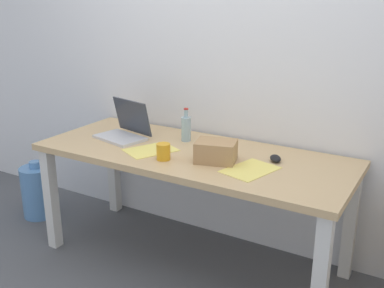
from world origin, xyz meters
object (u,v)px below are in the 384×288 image
at_px(laptop_left, 125,130).
at_px(cardboard_box, 216,151).
at_px(computer_mouse, 275,158).
at_px(water_cooler_jug, 38,191).
at_px(desk, 192,166).
at_px(beer_bottle, 186,128).
at_px(coffee_mug, 163,152).

distance_m(laptop_left, cardboard_box, 0.73).
height_order(computer_mouse, water_cooler_jug, computer_mouse).
relative_size(desk, laptop_left, 5.19).
relative_size(cardboard_box, water_cooler_jug, 0.50).
xyz_separation_m(beer_bottle, water_cooler_jug, (-1.20, -0.23, -0.63)).
xyz_separation_m(beer_bottle, cardboard_box, (0.34, -0.24, -0.03)).
xyz_separation_m(desk, coffee_mug, (-0.07, -0.20, 0.14)).
bearing_deg(laptop_left, desk, -2.30).
xyz_separation_m(desk, water_cooler_jug, (-1.35, -0.06, -0.45)).
distance_m(desk, beer_bottle, 0.28).
bearing_deg(cardboard_box, desk, 160.45).
relative_size(cardboard_box, coffee_mug, 2.36).
bearing_deg(water_cooler_jug, cardboard_box, -0.50).
relative_size(desk, water_cooler_jug, 4.29).
distance_m(laptop_left, computer_mouse, 1.02).
relative_size(laptop_left, computer_mouse, 3.70).
bearing_deg(water_cooler_jug, beer_bottle, 10.68).
bearing_deg(desk, water_cooler_jug, -177.58).
relative_size(beer_bottle, cardboard_box, 0.97).
bearing_deg(laptop_left, coffee_mug, -25.73).
height_order(beer_bottle, coffee_mug, beer_bottle).
bearing_deg(computer_mouse, laptop_left, 154.66).
bearing_deg(coffee_mug, cardboard_box, 24.89).
height_order(laptop_left, beer_bottle, laptop_left).
bearing_deg(desk, laptop_left, 177.70).
relative_size(desk, coffee_mug, 20.21).
relative_size(desk, cardboard_box, 8.57).
xyz_separation_m(laptop_left, coffee_mug, (0.45, -0.22, -0.01)).
bearing_deg(beer_bottle, coffee_mug, -79.32).
height_order(coffee_mug, water_cooler_jug, coffee_mug).
bearing_deg(laptop_left, beer_bottle, 21.22).
height_order(beer_bottle, computer_mouse, beer_bottle).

